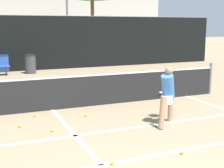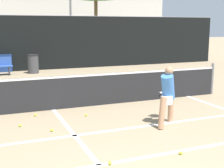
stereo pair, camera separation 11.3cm
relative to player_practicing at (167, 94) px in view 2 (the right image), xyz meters
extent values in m
cube|color=white|center=(-2.25, -1.51, -0.75)|extent=(11.00, 0.10, 0.01)
cube|color=white|center=(-2.25, 0.06, -0.75)|extent=(8.25, 0.10, 0.01)
cube|color=white|center=(-2.25, 0.41, -0.75)|extent=(0.10, 3.83, 0.01)
cylinder|color=slate|center=(3.25, 2.32, -0.21)|extent=(0.09, 0.09, 1.07)
cube|color=#232326|center=(-2.25, 2.32, -0.27)|extent=(11.00, 0.02, 0.95)
cube|color=white|center=(-2.25, 2.32, 0.17)|extent=(11.00, 0.03, 0.06)
cube|color=black|center=(-2.25, 10.59, 0.66)|extent=(24.00, 0.06, 2.83)
cylinder|color=slate|center=(-2.25, 10.59, 2.10)|extent=(24.00, 0.04, 0.04)
cylinder|color=tan|center=(0.21, 0.16, -0.43)|extent=(0.13, 0.13, 0.64)
cylinder|color=tan|center=(-0.27, -0.23, -0.38)|extent=(0.29, 0.27, 0.75)
cylinder|color=white|center=(-0.03, -0.04, -0.14)|extent=(0.27, 0.27, 0.20)
cylinder|color=#3F7ACC|center=(0.01, 0.00, 0.16)|extent=(0.43, 0.40, 0.68)
sphere|color=tan|center=(0.04, 0.03, 0.54)|extent=(0.19, 0.19, 0.19)
cylinder|color=#262628|center=(-0.02, 0.26, -0.09)|extent=(0.25, 0.21, 0.03)
torus|color=#262628|center=(0.22, 0.46, -0.09)|extent=(0.48, 0.48, 0.02)
cylinder|color=beige|center=(0.22, 0.46, -0.09)|extent=(0.37, 0.37, 0.01)
sphere|color=#D1E033|center=(-2.08, -1.56, -0.72)|extent=(0.07, 0.07, 0.07)
sphere|color=#D1E033|center=(-2.82, 1.86, -0.72)|extent=(0.07, 0.07, 0.07)
sphere|color=#D1E033|center=(-3.28, 1.11, -0.72)|extent=(0.07, 0.07, 0.07)
sphere|color=#D1E033|center=(-1.59, 1.36, -0.72)|extent=(0.07, 0.07, 0.07)
sphere|color=#D1E033|center=(-2.66, 0.51, -0.72)|extent=(0.07, 0.07, 0.07)
sphere|color=#D1E033|center=(-0.71, -1.65, -0.72)|extent=(0.07, 0.07, 0.07)
cube|color=#333338|center=(-2.93, 9.39, -0.53)|extent=(0.06, 0.32, 0.44)
cylinder|color=#3F3F42|center=(-1.78, 9.52, -0.31)|extent=(0.53, 0.53, 0.89)
cylinder|color=black|center=(-1.78, 9.52, 0.16)|extent=(0.55, 0.55, 0.04)
cylinder|color=black|center=(-2.80, 14.23, -0.45)|extent=(0.18, 0.60, 0.60)
cylinder|color=black|center=(-2.80, 11.25, -0.45)|extent=(0.18, 0.60, 0.60)
cylinder|color=brown|center=(4.59, 18.33, 1.46)|extent=(0.28, 0.28, 4.42)
cube|color=beige|center=(-2.25, 27.81, 2.66)|extent=(36.00, 2.40, 6.82)
camera|label=1|loc=(-4.01, -6.13, 1.58)|focal=50.00mm
camera|label=2|loc=(-3.90, -6.17, 1.58)|focal=50.00mm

